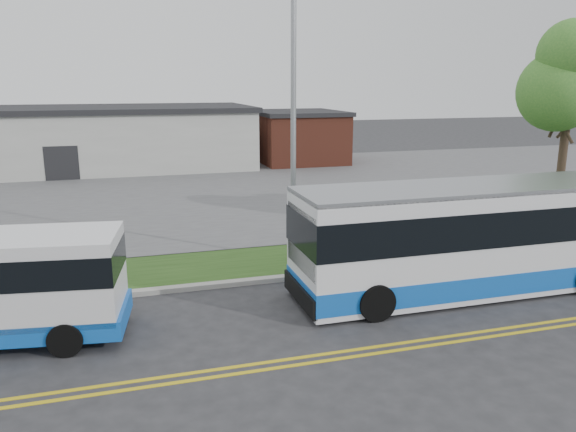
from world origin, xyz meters
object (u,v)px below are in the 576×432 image
object	(u,v)px
shuttle_bus	(0,286)
transit_bus	(485,237)
tree_east	(572,77)
streetlight_near	(294,107)
pedestrian	(91,260)

from	to	relation	value
shuttle_bus	transit_bus	bearing A→B (deg)	6.90
tree_east	streetlight_near	world-z (taller)	streetlight_near
streetlight_near	shuttle_bus	bearing A→B (deg)	-155.75
transit_bus	pedestrian	world-z (taller)	transit_bus
tree_east	transit_bus	distance (m)	8.92
pedestrian	streetlight_near	bearing A→B (deg)	168.32
streetlight_near	pedestrian	xyz separation A→B (m)	(-6.46, -0.82, -4.29)
streetlight_near	transit_bus	size ratio (longest dim) A/B	0.83
tree_east	transit_bus	bearing A→B (deg)	-146.26
transit_bus	pedestrian	xyz separation A→B (m)	(-11.11, 3.15, -0.67)
shuttle_bus	transit_bus	distance (m)	12.98
tree_east	pedestrian	world-z (taller)	tree_east
shuttle_bus	pedestrian	bearing A→B (deg)	65.36
pedestrian	transit_bus	bearing A→B (deg)	145.24
tree_east	pedestrian	size ratio (longest dim) A/B	4.96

